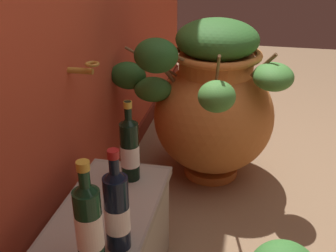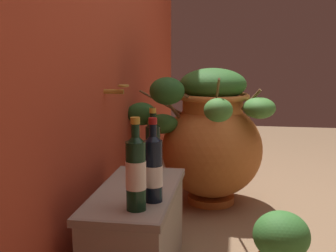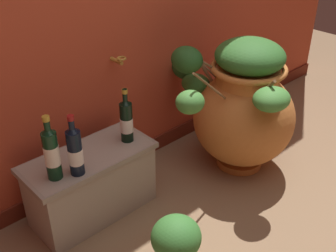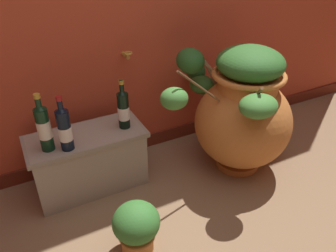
# 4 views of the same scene
# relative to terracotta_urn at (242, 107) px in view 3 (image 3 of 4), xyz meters

# --- Properties ---
(ground_plane) EXTENTS (7.00, 7.00, 0.00)m
(ground_plane) POSITION_rel_terracotta_urn_xyz_m (-0.50, -0.59, -0.44)
(ground_plane) COLOR #896B4C
(terracotta_urn) EXTENTS (0.96, 0.91, 0.88)m
(terracotta_urn) POSITION_rel_terracotta_urn_xyz_m (0.00, 0.00, 0.00)
(terracotta_urn) COLOR #C17033
(terracotta_urn) RESTS_ON ground_plane
(stone_ledge) EXTENTS (0.72, 0.33, 0.40)m
(stone_ledge) POSITION_rel_terracotta_urn_xyz_m (-0.98, 0.26, -0.22)
(stone_ledge) COLOR #9E9384
(stone_ledge) RESTS_ON ground_plane
(wine_bottle_left) EXTENTS (0.08, 0.08, 0.33)m
(wine_bottle_left) POSITION_rel_terracotta_urn_xyz_m (-1.11, 0.16, 0.10)
(wine_bottle_left) COLOR black
(wine_bottle_left) RESTS_ON stone_ledge
(wine_bottle_middle) EXTENTS (0.08, 0.08, 0.35)m
(wine_bottle_middle) POSITION_rel_terracotta_urn_xyz_m (-1.21, 0.21, 0.12)
(wine_bottle_middle) COLOR black
(wine_bottle_middle) RESTS_ON stone_ledge
(wine_bottle_right) EXTENTS (0.07, 0.07, 0.32)m
(wine_bottle_right) POSITION_rel_terracotta_urn_xyz_m (-0.73, 0.24, 0.10)
(wine_bottle_right) COLOR black
(wine_bottle_right) RESTS_ON stone_ledge
(potted_shrub) EXTENTS (0.25, 0.24, 0.31)m
(potted_shrub) POSITION_rel_terracotta_urn_xyz_m (-0.92, -0.36, -0.27)
(potted_shrub) COLOR #CC7F3D
(potted_shrub) RESTS_ON ground_plane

